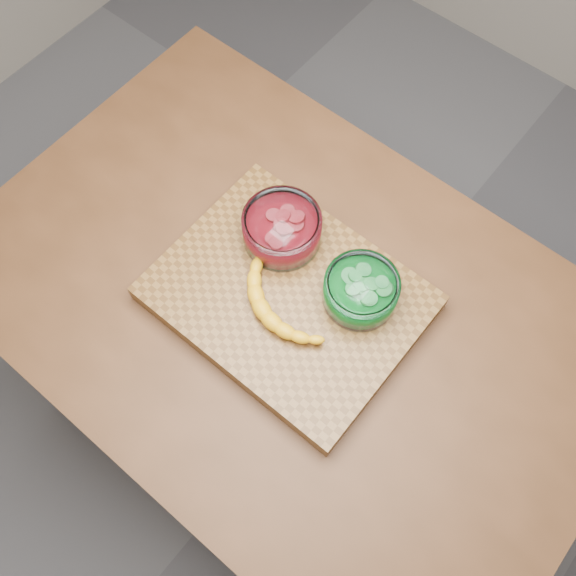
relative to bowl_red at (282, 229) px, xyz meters
The scene contains 6 objects.
ground 0.98m from the bowl_red, 45.01° to the right, with size 3.50×3.50×0.00m, color #5E5E63.
counter 0.53m from the bowl_red, 45.01° to the right, with size 1.20×0.80×0.90m, color #4F2D17.
cutting_board 0.12m from the bowl_red, 45.01° to the right, with size 0.45×0.35×0.04m, color brown.
bowl_red is the anchor object (origin of this frame).
bowl_green 0.18m from the bowl_red, ahead, with size 0.13×0.13×0.06m.
banana 0.13m from the bowl_red, 48.56° to the right, with size 0.23×0.14×0.03m, color gold, non-canonical shape.
Camera 1 is at (0.30, -0.37, 1.97)m, focal length 40.00 mm.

